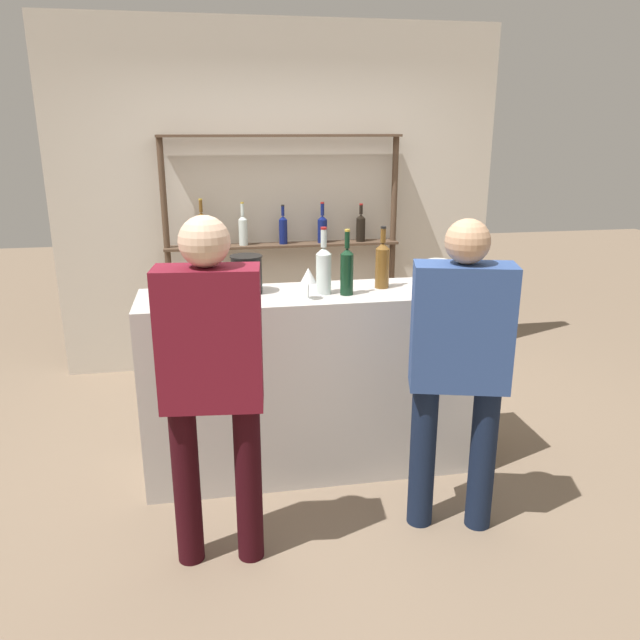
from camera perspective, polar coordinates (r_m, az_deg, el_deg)
name	(u,v)px	position (r m, az deg, el deg)	size (l,w,h in m)	color
ground_plane	(320,464)	(3.95, 0.00, -13.04)	(16.00, 16.00, 0.00)	#7A6651
bar_counter	(320,382)	(3.70, 0.00, -5.68)	(2.03, 0.52, 1.10)	#B7B2AD
back_wall	(280,201)	(5.29, -3.67, 10.78)	(3.63, 0.12, 2.80)	beige
back_shelf	(283,221)	(5.13, -3.42, 9.02)	(1.91, 0.18, 1.94)	#4C3828
counter_bottle_0	(347,270)	(3.45, 2.47, 4.61)	(0.07, 0.07, 0.37)	black
counter_bottle_1	(324,269)	(3.47, 0.33, 4.71)	(0.09, 0.09, 0.37)	silver
counter_bottle_2	(382,264)	(3.62, 5.72, 5.14)	(0.08, 0.08, 0.36)	brown
wine_glass	(308,276)	(3.35, -1.08, 4.05)	(0.09, 0.09, 0.17)	silver
ice_bucket	(247,274)	(3.52, -6.72, 4.18)	(0.18, 0.18, 0.21)	black
cork_jar	(437,275)	(3.65, 10.69, 4.10)	(0.13, 0.13, 0.17)	silver
customer_left	(211,371)	(2.79, -9.89, -4.63)	(0.47, 0.24, 1.65)	black
customer_right	(459,358)	(3.09, 12.62, -3.39)	(0.51, 0.32, 1.60)	#121C33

